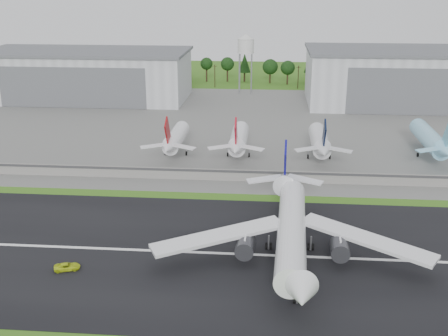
# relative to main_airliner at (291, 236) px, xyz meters

# --- Properties ---
(ground) EXTENTS (600.00, 600.00, 0.00)m
(ground) POSITION_rel_main_airliner_xyz_m (-13.26, -9.56, -4.89)
(ground) COLOR #2F6517
(ground) RESTS_ON ground
(runway) EXTENTS (320.00, 60.00, 0.10)m
(runway) POSITION_rel_main_airliner_xyz_m (-13.26, 0.44, -4.84)
(runway) COLOR black
(runway) RESTS_ON ground
(runway_centerline) EXTENTS (220.00, 1.00, 0.02)m
(runway_centerline) POSITION_rel_main_airliner_xyz_m (-13.26, 0.44, -4.78)
(runway_centerline) COLOR white
(runway_centerline) RESTS_ON runway
(apron) EXTENTS (320.00, 150.00, 0.10)m
(apron) POSITION_rel_main_airliner_xyz_m (-13.26, 110.44, -4.84)
(apron) COLOR slate
(apron) RESTS_ON ground
(blast_fence) EXTENTS (240.00, 0.61, 3.50)m
(blast_fence) POSITION_rel_main_airliner_xyz_m (-13.26, 45.42, -3.09)
(blast_fence) COLOR gray
(blast_fence) RESTS_ON ground
(hangar_west) EXTENTS (97.00, 44.00, 23.20)m
(hangar_west) POSITION_rel_main_airliner_xyz_m (-93.26, 155.35, 6.74)
(hangar_west) COLOR silver
(hangar_west) RESTS_ON ground
(hangar_east) EXTENTS (102.00, 47.00, 25.20)m
(hangar_east) POSITION_rel_main_airliner_xyz_m (61.74, 155.35, 7.73)
(hangar_east) COLOR silver
(hangar_east) RESTS_ON ground
(water_tower) EXTENTS (8.40, 8.40, 29.40)m
(water_tower) POSITION_rel_main_airliner_xyz_m (-18.26, 175.44, 19.66)
(water_tower) COLOR #99999E
(water_tower) RESTS_ON ground
(utility_poles) EXTENTS (230.00, 3.00, 12.00)m
(utility_poles) POSITION_rel_main_airliner_xyz_m (-13.26, 190.44, -4.89)
(utility_poles) COLOR black
(utility_poles) RESTS_ON ground
(treeline) EXTENTS (320.00, 16.00, 22.00)m
(treeline) POSITION_rel_main_airliner_xyz_m (-13.26, 205.44, -4.89)
(treeline) COLOR black
(treeline) RESTS_ON ground
(main_airliner) EXTENTS (57.24, 59.18, 18.17)m
(main_airliner) POSITION_rel_main_airliner_xyz_m (0.00, 0.00, 0.00)
(main_airliner) COLOR white
(main_airliner) RESTS_ON runway
(ground_vehicle) EXTENTS (5.58, 3.87, 1.42)m
(ground_vehicle) POSITION_rel_main_airliner_xyz_m (-44.61, -9.23, -4.09)
(ground_vehicle) COLOR #C5DC19
(ground_vehicle) RESTS_ON runway
(parked_jet_red_a) EXTENTS (7.36, 31.29, 16.40)m
(parked_jet_red_a) POSITION_rel_main_airliner_xyz_m (-35.78, 66.95, 1.02)
(parked_jet_red_a) COLOR white
(parked_jet_red_a) RESTS_ON ground
(parked_jet_red_b) EXTENTS (7.36, 31.29, 16.59)m
(parked_jet_red_b) POSITION_rel_main_airliner_xyz_m (-15.16, 66.98, 1.19)
(parked_jet_red_b) COLOR white
(parked_jet_red_b) RESTS_ON ground
(parked_jet_navy) EXTENTS (7.36, 31.29, 16.66)m
(parked_jet_navy) POSITION_rel_main_airliner_xyz_m (10.86, 66.99, 1.26)
(parked_jet_navy) COLOR silver
(parked_jet_navy) RESTS_ON ground
(parked_jet_skyblue) EXTENTS (7.36, 37.29, 16.76)m
(parked_jet_skyblue) POSITION_rel_main_airliner_xyz_m (46.64, 72.01, 1.30)
(parked_jet_skyblue) COLOR #90D9F9
(parked_jet_skyblue) RESTS_ON ground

